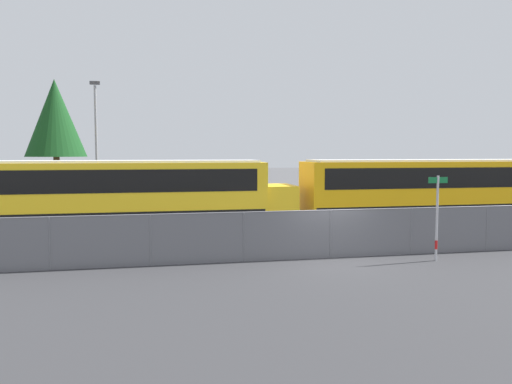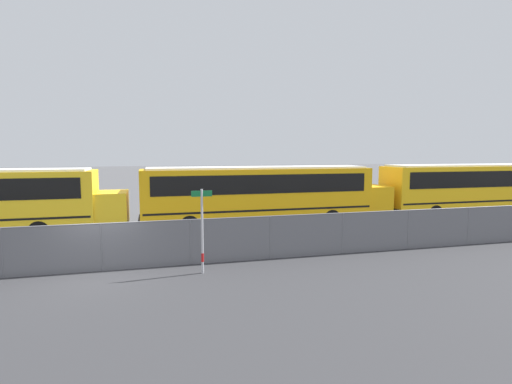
% 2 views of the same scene
% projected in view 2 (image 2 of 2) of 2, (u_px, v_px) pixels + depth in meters
% --- Properties ---
extents(ground_plane, '(200.00, 200.00, 0.00)m').
position_uv_depth(ground_plane, '(102.00, 271.00, 13.88)').
color(ground_plane, '#4C4C4F').
extents(road_strip, '(162.08, 12.00, 0.01)m').
position_uv_depth(road_strip, '(68.00, 356.00, 8.10)').
color(road_strip, '#333335').
rests_on(road_strip, ground_plane).
extents(fence, '(128.15, 0.07, 1.69)m').
position_uv_depth(fence, '(101.00, 247.00, 13.78)').
color(fence, '#9EA0A5').
rests_on(fence, ground_plane).
extents(school_bus_4, '(14.08, 2.51, 3.31)m').
position_uv_depth(school_bus_4, '(264.00, 191.00, 21.93)').
color(school_bus_4, '#EDA80F').
rests_on(school_bus_4, ground_plane).
extents(school_bus_5, '(14.08, 2.51, 3.31)m').
position_uv_depth(school_bus_5, '(479.00, 185.00, 25.71)').
color(school_bus_5, yellow).
rests_on(school_bus_5, ground_plane).
extents(street_sign, '(0.70, 0.09, 2.88)m').
position_uv_depth(street_sign, '(202.00, 229.00, 13.46)').
color(street_sign, '#B7B7BC').
rests_on(street_sign, ground_plane).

